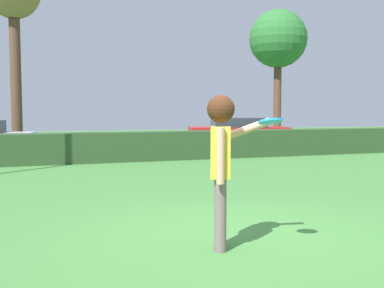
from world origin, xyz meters
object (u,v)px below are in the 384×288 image
parked_car_red (238,131)px  person (222,153)px  bare_elm_tree (14,1)px  frisbee (271,121)px  maple_tree (278,40)px

parked_car_red → person: bearing=-115.5°
parked_car_red → bare_elm_tree: bearing=176.9°
person → frisbee: bearing=-44.1°
frisbee → bare_elm_tree: (-2.98, 14.16, 4.11)m
maple_tree → bare_elm_tree: 12.42m
bare_elm_tree → parked_car_red: bearing=-3.1°
person → bare_elm_tree: bearing=100.6°
maple_tree → person: bearing=-121.4°
person → parked_car_red: bearing=64.5°
person → bare_elm_tree: (-2.57, 13.76, 4.47)m
maple_tree → bare_elm_tree: bare_elm_tree is taller
parked_car_red → maple_tree: bearing=37.5°
parked_car_red → bare_elm_tree: 10.18m
parked_car_red → maple_tree: maple_tree is taller
person → frisbee: size_ratio=6.73×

